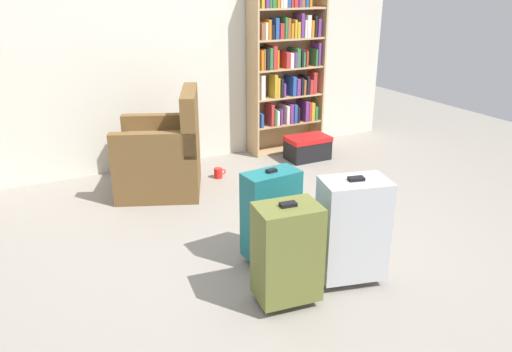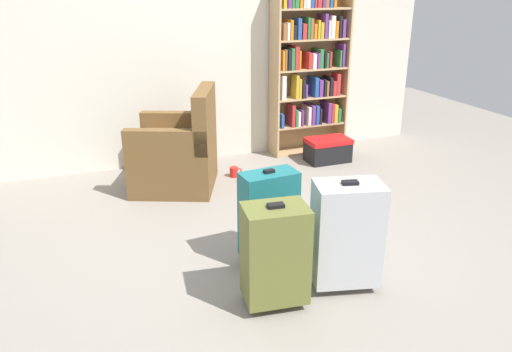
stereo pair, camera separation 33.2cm
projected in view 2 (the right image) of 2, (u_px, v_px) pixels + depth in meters
The scene contains 9 objects.
ground_plane at pixel (271, 255), 3.45m from camera, with size 9.04×9.04×0.00m, color gray.
back_wall at pixel (187, 31), 4.86m from camera, with size 5.16×0.10×2.60m, color beige.
bookshelf at pixel (309, 62), 5.22m from camera, with size 0.82×0.26×1.79m.
armchair at pixel (178, 153), 4.49m from camera, with size 0.91×0.91×0.90m.
mug at pixel (234, 172), 4.81m from camera, with size 0.12×0.08×0.10m.
storage_box at pixel (328, 149), 5.20m from camera, with size 0.44×0.28×0.25m.
suitcase_olive at pixel (275, 254), 2.80m from camera, with size 0.38×0.29×0.64m.
suitcase_silver at pixel (346, 233), 2.97m from camera, with size 0.44×0.34×0.69m.
suitcase_teal at pixel (269, 214), 3.26m from camera, with size 0.38×0.22×0.65m.
Camera 2 is at (-1.17, -2.78, 1.75)m, focal length 35.24 mm.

